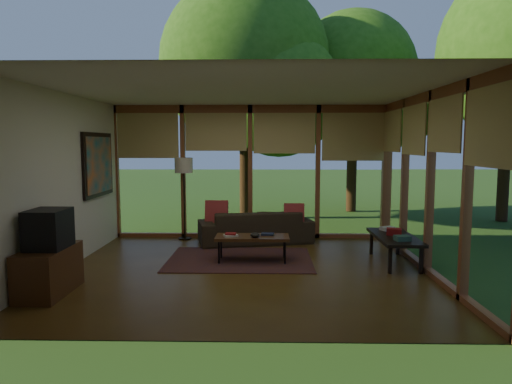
{
  "coord_description": "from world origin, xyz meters",
  "views": [
    {
      "loc": [
        0.32,
        -6.78,
        1.93
      ],
      "look_at": [
        0.16,
        0.7,
        1.13
      ],
      "focal_mm": 32.0,
      "sensor_mm": 36.0,
      "label": 1
    }
  ],
  "objects_px": {
    "television": "(48,229)",
    "sofa": "(255,227)",
    "side_console": "(395,238)",
    "coffee_table": "(252,238)",
    "media_cabinet": "(49,271)",
    "floor_lamp": "(184,170)"
  },
  "relations": [
    {
      "from": "media_cabinet",
      "to": "floor_lamp",
      "type": "relative_size",
      "value": 0.61
    },
    {
      "from": "sofa",
      "to": "coffee_table",
      "type": "distance_m",
      "value": 1.44
    },
    {
      "from": "side_console",
      "to": "floor_lamp",
      "type": "bearing_deg",
      "value": 154.35
    },
    {
      "from": "media_cabinet",
      "to": "television",
      "type": "xyz_separation_m",
      "value": [
        0.02,
        0.0,
        0.55
      ]
    },
    {
      "from": "coffee_table",
      "to": "side_console",
      "type": "xyz_separation_m",
      "value": [
        2.3,
        -0.06,
        0.02
      ]
    },
    {
      "from": "floor_lamp",
      "to": "side_console",
      "type": "height_order",
      "value": "floor_lamp"
    },
    {
      "from": "sofa",
      "to": "media_cabinet",
      "type": "relative_size",
      "value": 2.17
    },
    {
      "from": "sofa",
      "to": "television",
      "type": "distance_m",
      "value": 4.07
    },
    {
      "from": "sofa",
      "to": "television",
      "type": "bearing_deg",
      "value": 36.91
    },
    {
      "from": "media_cabinet",
      "to": "floor_lamp",
      "type": "distance_m",
      "value": 3.76
    },
    {
      "from": "sofa",
      "to": "side_console",
      "type": "relative_size",
      "value": 1.55
    },
    {
      "from": "coffee_table",
      "to": "television",
      "type": "bearing_deg",
      "value": -146.6
    },
    {
      "from": "sofa",
      "to": "coffee_table",
      "type": "relative_size",
      "value": 1.81
    },
    {
      "from": "floor_lamp",
      "to": "side_console",
      "type": "xyz_separation_m",
      "value": [
        3.72,
        -1.79,
        -1.0
      ]
    },
    {
      "from": "television",
      "to": "coffee_table",
      "type": "relative_size",
      "value": 0.46
    },
    {
      "from": "coffee_table",
      "to": "media_cabinet",
      "type": "bearing_deg",
      "value": -146.81
    },
    {
      "from": "media_cabinet",
      "to": "side_console",
      "type": "xyz_separation_m",
      "value": [
        4.87,
        1.62,
        0.11
      ]
    },
    {
      "from": "media_cabinet",
      "to": "coffee_table",
      "type": "bearing_deg",
      "value": 33.19
    },
    {
      "from": "television",
      "to": "sofa",
      "type": "bearing_deg",
      "value": 50.57
    },
    {
      "from": "television",
      "to": "side_console",
      "type": "bearing_deg",
      "value": 18.42
    },
    {
      "from": "media_cabinet",
      "to": "floor_lamp",
      "type": "bearing_deg",
      "value": 71.35
    },
    {
      "from": "sofa",
      "to": "coffee_table",
      "type": "height_order",
      "value": "sofa"
    }
  ]
}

